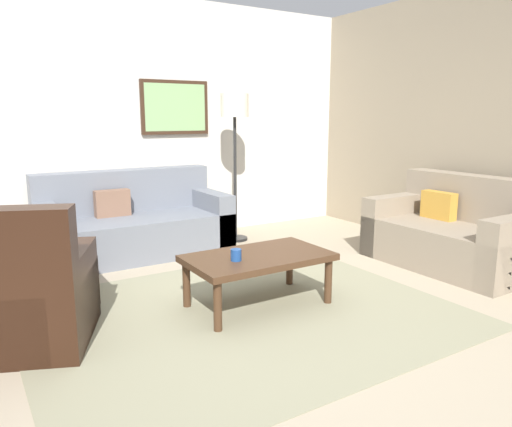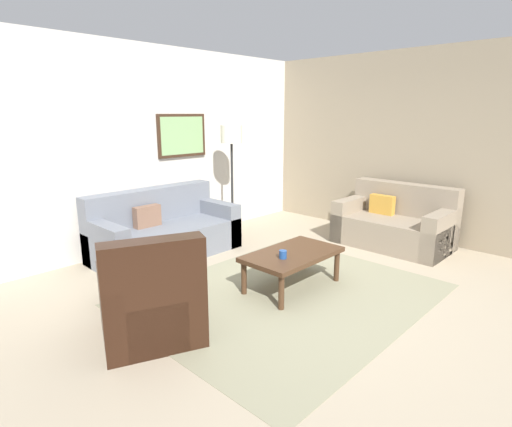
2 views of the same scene
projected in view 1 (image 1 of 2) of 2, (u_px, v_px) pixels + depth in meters
The scene contains 12 objects.
ground_plane at pixel (243, 314), 3.65m from camera, with size 8.00×8.00×0.00m, color tan.
rear_partition at pixel (127, 121), 5.54m from camera, with size 6.00×0.12×2.80m, color silver.
stone_feature_panel at pixel (497, 122), 4.93m from camera, with size 0.12×5.20×2.80m, color gray.
area_rug at pixel (243, 313), 3.65m from camera, with size 3.05×2.48×0.01m, color gray.
couch_main at pixel (133, 226), 5.25m from camera, with size 1.93×0.93×0.88m.
couch_loveseat at pixel (456, 235), 4.83m from camera, with size 0.91×1.54×0.88m.
armchair_leather at pixel (20, 302), 3.06m from camera, with size 1.05×1.05×0.95m.
ottoman at pixel (55, 276), 3.89m from camera, with size 0.56×0.56×0.40m, color black.
coffee_table at pixel (258, 261), 3.76m from camera, with size 1.10×0.64×0.41m.
cup at pixel (236, 255), 3.58m from camera, with size 0.08×0.08×0.09m, color #1E478C.
lamp_standing at pixel (235, 121), 5.57m from camera, with size 0.32×0.32×1.71m.
framed_artwork at pixel (175, 107), 5.73m from camera, with size 0.83×0.04×0.62m.
Camera 1 is at (-1.73, -2.97, 1.45)m, focal length 34.14 mm.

